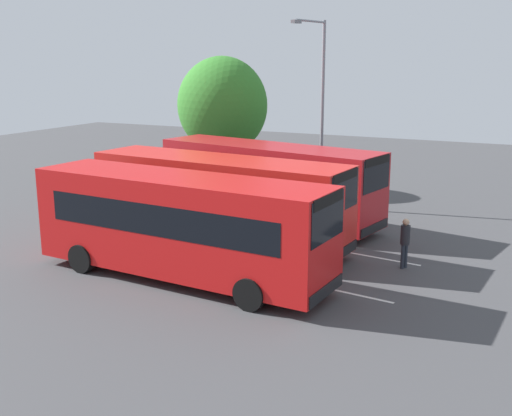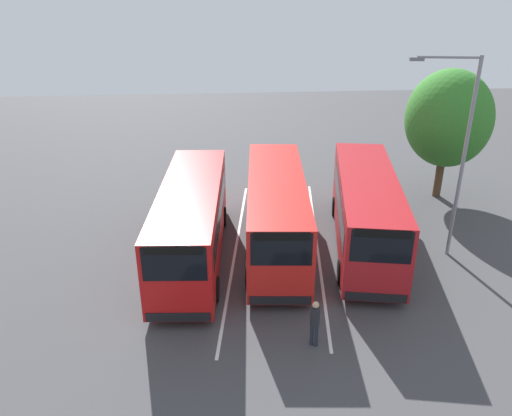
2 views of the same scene
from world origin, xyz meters
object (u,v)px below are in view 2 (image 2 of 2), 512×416
object	(u,v)px
bus_far_left	(191,221)
bus_center_right	(366,209)
bus_center_left	(276,211)
street_lamp	(459,148)
depot_tree	(448,119)
pedestrian	(315,320)

from	to	relation	value
bus_far_left	bus_center_right	distance (m)	7.91
bus_center_left	street_lamp	distance (m)	8.20
bus_far_left	depot_tree	distance (m)	15.32
bus_center_right	street_lamp	bearing A→B (deg)	83.76
bus_center_right	pedestrian	distance (m)	7.78
bus_center_left	pedestrian	bearing A→B (deg)	8.76
bus_center_left	depot_tree	world-z (taller)	depot_tree
bus_far_left	bus_center_left	world-z (taller)	same
street_lamp	depot_tree	size ratio (longest dim) A/B	1.21
bus_center_left	pedestrian	world-z (taller)	bus_center_left
pedestrian	bus_center_right	bearing A→B (deg)	-2.81
bus_center_left	bus_center_right	size ratio (longest dim) A/B	0.99
bus_far_left	depot_tree	bearing A→B (deg)	117.80
bus_center_left	bus_center_right	distance (m)	4.11
bus_far_left	street_lamp	bearing A→B (deg)	91.42
bus_center_right	depot_tree	xyz separation A→B (m)	(-5.56, 5.92, 2.68)
bus_far_left	bus_center_left	size ratio (longest dim) A/B	1.00
bus_center_left	depot_tree	distance (m)	11.68
pedestrian	bus_center_left	bearing A→B (deg)	29.05
bus_center_right	bus_center_left	bearing A→B (deg)	-81.62
bus_far_left	street_lamp	size ratio (longest dim) A/B	1.20
bus_far_left	street_lamp	world-z (taller)	street_lamp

